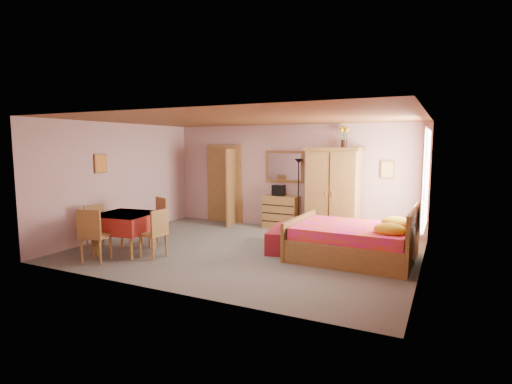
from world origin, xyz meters
The scene contains 23 objects.
floor centered at (0.00, 0.00, 0.00)m, with size 6.50×6.50×0.00m, color slate.
ceiling centered at (0.00, 0.00, 2.60)m, with size 6.50×6.50×0.00m, color brown.
wall_back centered at (0.00, 2.50, 1.30)m, with size 6.50×0.10×2.60m, color tan.
wall_front centered at (0.00, -2.50, 1.30)m, with size 6.50×0.10×2.60m, color tan.
wall_left centered at (-3.25, 0.00, 1.30)m, with size 0.10×5.00×2.60m, color tan.
wall_right centered at (3.25, 0.00, 1.30)m, with size 0.10×5.00×2.60m, color tan.
doorway centered at (-1.90, 2.47, 1.02)m, with size 1.06×0.12×2.15m, color #9E6B35.
window centered at (3.21, 1.20, 1.45)m, with size 0.08×1.40×1.95m, color white.
picture_left centered at (-3.22, -0.60, 1.70)m, with size 0.04×0.32×0.42m, color orange.
picture_back centered at (2.35, 2.47, 1.55)m, with size 0.30×0.04×0.40m, color #D8BF59.
chest_of_drawers centered at (-0.16, 2.29, 0.41)m, with size 0.88×0.44×0.83m, color olive.
wall_mirror centered at (-0.16, 2.50, 1.55)m, with size 1.03×0.05×0.81m, color silver.
stereo centered at (-0.23, 2.28, 0.96)m, with size 0.29×0.21×0.27m, color black.
floor_lamp centered at (0.28, 2.33, 0.88)m, with size 0.22×0.22×1.76m, color black.
wardrobe centered at (1.19, 2.19, 1.02)m, with size 1.30×0.67×2.04m, color #AC7D3A.
sunflower_vase centered at (1.39, 2.30, 2.29)m, with size 0.20×0.20×0.49m, color yellow.
bed centered at (2.06, 0.37, 0.51)m, with size 2.19×1.73×1.02m, color #E81696.
bench centered at (0.64, 0.46, 0.21)m, with size 0.47×1.28×0.43m, color maroon.
dining_table centered at (-2.02, -1.16, 0.39)m, with size 1.06×1.06×0.78m, color maroon.
chair_south centered at (-2.07, -1.85, 0.49)m, with size 0.44×0.44×0.98m, color #9A6734.
chair_north centered at (-1.97, -0.42, 0.49)m, with size 0.45×0.45×0.98m, color #996133.
chair_west centered at (-2.68, -1.22, 0.45)m, with size 0.41×0.41×0.90m, color #A56D38.
chair_east centered at (-1.34, -1.17, 0.46)m, with size 0.41×0.41×0.91m, color #A87639.
Camera 1 is at (3.61, -6.92, 2.11)m, focal length 28.00 mm.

